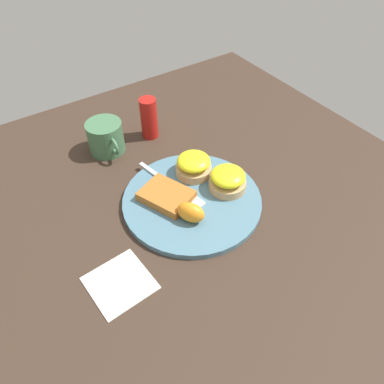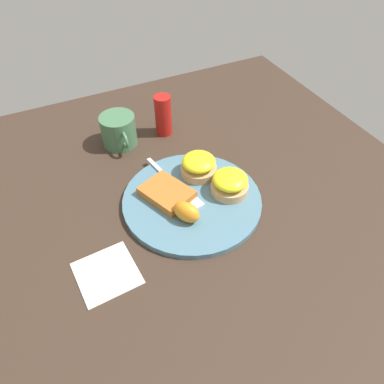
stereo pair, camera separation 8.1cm
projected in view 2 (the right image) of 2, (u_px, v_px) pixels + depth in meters
The scene contains 10 objects.
ground_plane at pixel (192, 203), 0.84m from camera, with size 1.10×1.10×0.00m, color #38281E.
plate at pixel (192, 201), 0.83m from camera, with size 0.31×0.31×0.01m, color slate.
sandwich_benedict_left at pixel (230, 183), 0.83m from camera, with size 0.08×0.08×0.05m.
sandwich_benedict_right at pixel (199, 165), 0.87m from camera, with size 0.08×0.08×0.05m.
hashbrown_patty at pixel (167, 193), 0.83m from camera, with size 0.11×0.08×0.02m, color #B26526.
orange_wedge at pixel (187, 212), 0.77m from camera, with size 0.06×0.04×0.04m, color orange.
fork at pixel (175, 185), 0.85m from camera, with size 0.20×0.05×0.00m.
cup at pixel (119, 131), 0.96m from camera, with size 0.12×0.09×0.08m.
napkin at pixel (107, 273), 0.71m from camera, with size 0.11×0.11×0.00m, color white.
condiment_bottle at pixel (163, 115), 0.99m from camera, with size 0.04×0.04×0.11m, color #B21914.
Camera 2 is at (0.52, -0.25, 0.61)m, focal length 35.00 mm.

